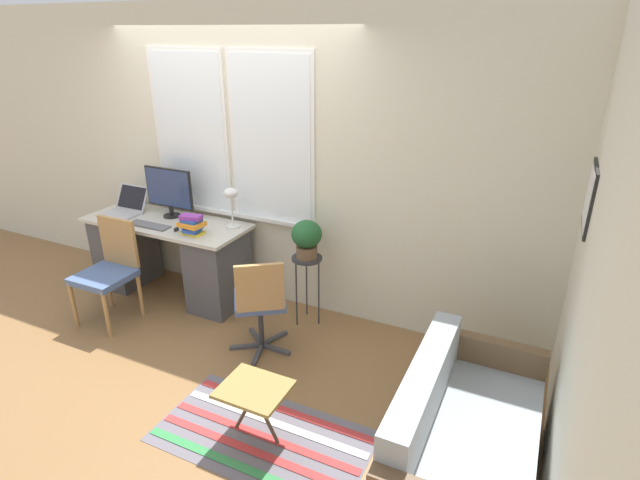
% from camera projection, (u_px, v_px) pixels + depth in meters
% --- Properties ---
extents(ground_plane, '(14.00, 14.00, 0.00)m').
position_uv_depth(ground_plane, '(201.00, 320.00, 4.57)').
color(ground_plane, olive).
extents(wall_back_with_window, '(9.00, 0.12, 2.70)m').
position_uv_depth(wall_back_with_window, '(235.00, 158.00, 4.63)').
color(wall_back_with_window, beige).
rests_on(wall_back_with_window, ground_plane).
extents(wall_right_with_picture, '(0.08, 9.00, 2.70)m').
position_uv_depth(wall_right_with_picture, '(592.00, 238.00, 2.87)').
color(wall_right_with_picture, beige).
rests_on(wall_right_with_picture, ground_plane).
extents(desk, '(1.64, 0.63, 0.77)m').
position_uv_depth(desk, '(170.00, 256.00, 4.91)').
color(desk, beige).
rests_on(desk, ground_plane).
extents(laptop, '(0.36, 0.38, 0.25)m').
position_uv_depth(laptop, '(124.00, 208.00, 4.94)').
color(laptop, '#B7B7BC').
rests_on(laptop, desk).
extents(monitor, '(0.54, 0.16, 0.48)m').
position_uv_depth(monitor, '(169.00, 190.00, 4.78)').
color(monitor, black).
rests_on(monitor, desk).
extents(keyboard, '(0.43, 0.12, 0.02)m').
position_uv_depth(keyboard, '(149.00, 225.00, 4.64)').
color(keyboard, slate).
rests_on(keyboard, desk).
extents(mouse, '(0.04, 0.06, 0.03)m').
position_uv_depth(mouse, '(176.00, 229.00, 4.53)').
color(mouse, black).
rests_on(mouse, desk).
extents(desk_lamp, '(0.14, 0.14, 0.37)m').
position_uv_depth(desk_lamp, '(231.00, 197.00, 4.52)').
color(desk_lamp, white).
rests_on(desk_lamp, desk).
extents(book_stack, '(0.23, 0.18, 0.18)m').
position_uv_depth(book_stack, '(192.00, 225.00, 4.43)').
color(book_stack, yellow).
rests_on(book_stack, desk).
extents(desk_chair_wooden, '(0.46, 0.47, 0.92)m').
position_uv_depth(desk_chair_wooden, '(109.00, 269.00, 4.45)').
color(desk_chair_wooden, '#B2844C').
rests_on(desk_chair_wooden, ground_plane).
extents(office_chair_swivel, '(0.55, 0.56, 0.86)m').
position_uv_depth(office_chair_swivel, '(260.00, 302.00, 3.96)').
color(office_chair_swivel, '#47474C').
rests_on(office_chair_swivel, ground_plane).
extents(couch_loveseat, '(0.71, 1.39, 0.77)m').
position_uv_depth(couch_loveseat, '(460.00, 448.00, 2.82)').
color(couch_loveseat, '#9EA8B2').
rests_on(couch_loveseat, ground_plane).
extents(plant_stand, '(0.27, 0.27, 0.64)m').
position_uv_depth(plant_stand, '(307.00, 265.00, 4.35)').
color(plant_stand, '#333338').
rests_on(plant_stand, ground_plane).
extents(potted_plant, '(0.26, 0.26, 0.34)m').
position_uv_depth(potted_plant, '(307.00, 237.00, 4.25)').
color(potted_plant, brown).
rests_on(potted_plant, plant_stand).
extents(floor_rug_striped, '(1.40, 0.75, 0.01)m').
position_uv_depth(floor_rug_striped, '(263.00, 436.00, 3.27)').
color(floor_rug_striped, slate).
rests_on(floor_rug_striped, ground_plane).
extents(folding_stool, '(0.42, 0.36, 0.40)m').
position_uv_depth(folding_stool, '(254.00, 392.00, 3.14)').
color(folding_stool, olive).
rests_on(folding_stool, ground_plane).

